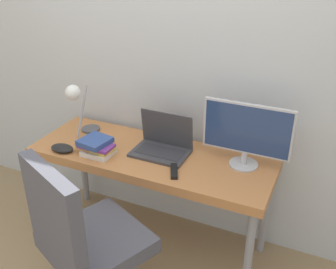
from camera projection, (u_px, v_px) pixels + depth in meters
ground_plane at (134, 266)px, 2.63m from camera, size 12.00×12.00×0.00m
wall_back at (173, 52)px, 2.55m from camera, size 8.00×0.05×2.60m
desk at (151, 163)px, 2.56m from camera, size 1.58×0.56×0.72m
laptop at (162, 145)px, 2.53m from camera, size 0.36×0.24×0.25m
monitor at (247, 132)px, 2.31m from camera, size 0.53×0.18×0.40m
desk_lamp at (77, 101)px, 2.62m from camera, size 0.13×0.27×0.39m
office_chair at (81, 236)px, 2.05m from camera, size 0.66×0.67×1.04m
book_stack at (96, 147)px, 2.50m from camera, size 0.26×0.20×0.10m
tv_remote at (174, 171)px, 2.32m from camera, size 0.10×0.16×0.02m
game_controller at (62, 148)px, 2.55m from camera, size 0.16×0.10×0.04m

